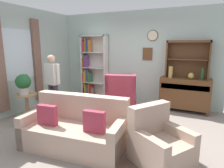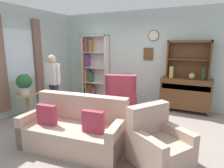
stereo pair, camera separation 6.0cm
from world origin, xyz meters
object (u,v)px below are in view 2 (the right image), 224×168
object	(u,v)px
couch_floral	(75,130)
sideboard	(185,93)
wingback_chair	(122,98)
plant_stand	(28,103)
vase_tall	(171,72)
bottle_wine	(203,74)
bookshelf	(93,69)
sideboard_hutch	(189,54)
coffee_table	(101,112)
person_reading	(53,81)
book_stack	(102,105)
armchair_floral	(158,145)
potted_plant_small	(21,118)
potted_plant_large	(24,83)
vase_round	(192,76)

from	to	relation	value
couch_floral	sideboard	bearing A→B (deg)	60.63
wingback_chair	plant_stand	xyz separation A→B (m)	(-1.94, -1.41, -0.00)
vase_tall	bottle_wine	bearing A→B (deg)	-0.66
bookshelf	sideboard_hutch	world-z (taller)	bookshelf
sideboard_hutch	coffee_table	world-z (taller)	sideboard_hutch
sideboard_hutch	person_reading	size ratio (longest dim) A/B	0.71
book_stack	bottle_wine	bearing A→B (deg)	41.16
sideboard_hutch	vase_tall	xyz separation A→B (m)	(-0.39, -0.19, -0.48)
armchair_floral	potted_plant_small	size ratio (longest dim) A/B	3.84
potted_plant_small	wingback_chair	bearing A→B (deg)	46.89
bookshelf	potted_plant_large	xyz separation A→B (m)	(-0.54, -2.32, -0.10)
sideboard	wingback_chair	world-z (taller)	wingback_chair
sideboard_hutch	book_stack	world-z (taller)	sideboard_hutch
armchair_floral	plant_stand	xyz separation A→B (m)	(-3.36, 0.46, 0.09)
vase_round	bottle_wine	distance (m)	0.27
bottle_wine	person_reading	bearing A→B (deg)	-154.00
armchair_floral	wingback_chair	bearing A→B (deg)	127.10
couch_floral	coffee_table	size ratio (longest dim) A/B	2.35
book_stack	plant_stand	bearing A→B (deg)	-168.35
armchair_floral	book_stack	bearing A→B (deg)	149.54
potted_plant_large	book_stack	distance (m)	2.02
sideboard_hutch	vase_tall	bearing A→B (deg)	-154.11
couch_floral	plant_stand	size ratio (longest dim) A/B	3.05
bookshelf	sideboard	xyz separation A→B (m)	(2.96, -0.08, -0.49)
armchair_floral	person_reading	xyz separation A→B (m)	(-2.90, 0.91, 0.62)
vase_round	bottle_wine	size ratio (longest dim) A/B	0.54
wingback_chair	potted_plant_small	bearing A→B (deg)	-133.11
sideboard_hutch	coffee_table	size ratio (longest dim) A/B	1.37
vase_round	potted_plant_large	distance (m)	4.23
book_stack	sideboard	bearing A→B (deg)	48.89
vase_tall	potted_plant_large	world-z (taller)	vase_tall
plant_stand	book_stack	size ratio (longest dim) A/B	2.97
armchair_floral	potted_plant_large	size ratio (longest dim) A/B	2.14
wingback_chair	plant_stand	size ratio (longest dim) A/B	1.71
sideboard_hutch	wingback_chair	xyz separation A→B (m)	(-1.54, -0.90, -1.18)
sideboard_hutch	potted_plant_small	size ratio (longest dim) A/B	3.97
bookshelf	vase_round	world-z (taller)	bookshelf
vase_round	coffee_table	bearing A→B (deg)	-132.95
vase_round	person_reading	world-z (taller)	person_reading
bottle_wine	book_stack	bearing A→B (deg)	-138.84
vase_tall	potted_plant_small	world-z (taller)	vase_tall
wingback_chair	book_stack	distance (m)	1.02
bookshelf	person_reading	xyz separation A→B (m)	(-0.07, -1.84, -0.09)
wingback_chair	coffee_table	world-z (taller)	wingback_chair
plant_stand	book_stack	distance (m)	1.95
sideboard_hutch	wingback_chair	bearing A→B (deg)	-149.67
bookshelf	person_reading	world-z (taller)	bookshelf
vase_round	armchair_floral	world-z (taller)	vase_round
bottle_wine	potted_plant_large	world-z (taller)	bottle_wine
vase_tall	bookshelf	bearing A→B (deg)	176.37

